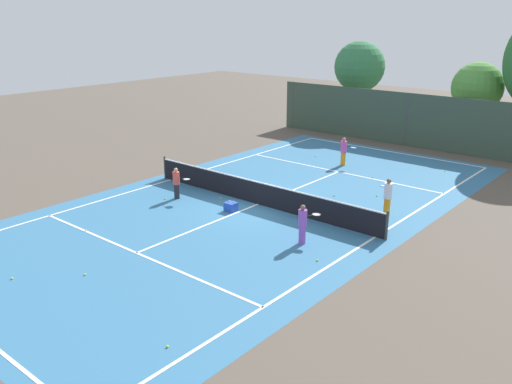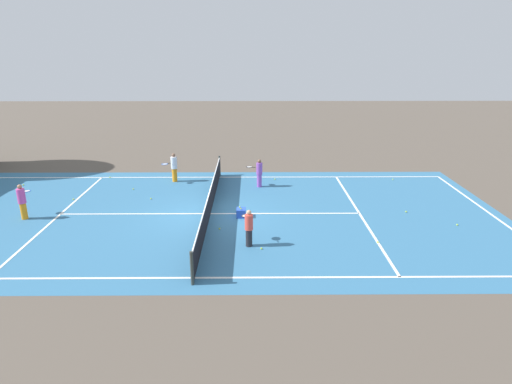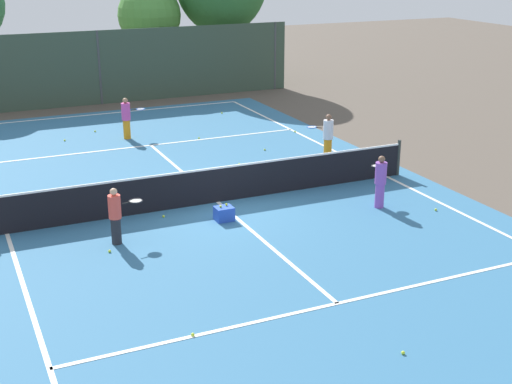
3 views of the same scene
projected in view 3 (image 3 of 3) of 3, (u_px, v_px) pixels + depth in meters
name	position (u px, v px, depth m)	size (l,w,h in m)	color
ground_plane	(218.00, 202.00, 19.39)	(80.00, 80.00, 0.00)	brown
court_surface	(218.00, 202.00, 19.39)	(13.00, 25.00, 0.01)	teal
tennis_net	(217.00, 184.00, 19.23)	(11.90, 0.10, 1.10)	#333833
perimeter_fence	(99.00, 68.00, 30.91)	(18.00, 0.12, 3.20)	#384C3D
tree_0	(149.00, 16.00, 33.69)	(2.99, 2.99, 5.00)	brown
player_0	(127.00, 118.00, 25.53)	(0.90, 0.38, 1.50)	orange
player_1	(116.00, 215.00, 16.47)	(0.88, 0.46, 1.38)	#232328
player_2	(380.00, 181.00, 18.79)	(0.59, 0.88, 1.43)	purple
player_3	(328.00, 136.00, 22.97)	(0.79, 0.80, 1.52)	orange
ball_crate	(224.00, 214.00, 18.05)	(0.46, 0.39, 0.43)	blue
tennis_ball_0	(265.00, 150.00, 24.26)	(0.07, 0.07, 0.07)	#CCE533
tennis_ball_1	(164.00, 216.00, 18.28)	(0.07, 0.07, 0.07)	#CCE533
tennis_ball_2	(199.00, 138.00, 25.74)	(0.07, 0.07, 0.07)	#CCE533
tennis_ball_3	(436.00, 210.00, 18.74)	(0.07, 0.07, 0.07)	#CCE533
tennis_ball_4	(95.00, 131.00, 26.68)	(0.07, 0.07, 0.07)	#CCE533
tennis_ball_5	(110.00, 251.00, 16.19)	(0.07, 0.07, 0.07)	#CCE533
tennis_ball_6	(193.00, 335.00, 12.72)	(0.07, 0.07, 0.07)	#CCE533
tennis_ball_7	(239.00, 164.00, 22.66)	(0.07, 0.07, 0.07)	#CCE533
tennis_ball_8	(403.00, 353.00, 12.15)	(0.07, 0.07, 0.07)	#CCE533
tennis_ball_9	(222.00, 113.00, 29.58)	(0.07, 0.07, 0.07)	#CCE533
tennis_ball_10	(295.00, 132.00, 26.62)	(0.07, 0.07, 0.07)	#CCE533
tennis_ball_11	(65.00, 140.00, 25.43)	(0.07, 0.07, 0.07)	#CCE533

